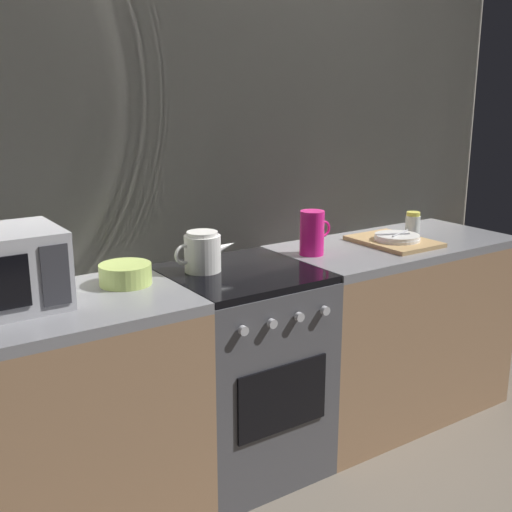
{
  "coord_description": "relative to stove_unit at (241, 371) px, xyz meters",
  "views": [
    {
      "loc": [
        -1.36,
        -2.13,
        1.63
      ],
      "look_at": [
        0.08,
        0.0,
        0.95
      ],
      "focal_mm": 44.76,
      "sensor_mm": 36.0,
      "label": 1
    }
  ],
  "objects": [
    {
      "name": "stove_unit",
      "position": [
        0.0,
        0.0,
        0.0
      ],
      "size": [
        0.6,
        0.63,
        0.9
      ],
      "color": "#4C4C51",
      "rests_on": "ground_plane"
    },
    {
      "name": "mixing_bowl",
      "position": [
        -0.47,
        0.09,
        0.49
      ],
      "size": [
        0.2,
        0.2,
        0.08
      ],
      "primitive_type": "cylinder",
      "color": "#B7D166",
      "rests_on": "counter_left"
    },
    {
      "name": "back_wall",
      "position": [
        0.0,
        0.32,
        0.75
      ],
      "size": [
        3.6,
        0.05,
        2.4
      ],
      "color": "#B2AD9E",
      "rests_on": "ground_plane"
    },
    {
      "name": "dish_pile",
      "position": [
        0.87,
        -0.02,
        0.47
      ],
      "size": [
        0.3,
        0.4,
        0.06
      ],
      "color": "tan",
      "rests_on": "counter_right"
    },
    {
      "name": "counter_left",
      "position": [
        -0.9,
        0.0,
        0.0
      ],
      "size": [
        1.2,
        0.6,
        0.9
      ],
      "color": "#997251",
      "rests_on": "ground_plane"
    },
    {
      "name": "counter_right",
      "position": [
        0.9,
        0.0,
        0.0
      ],
      "size": [
        1.2,
        0.6,
        0.9
      ],
      "color": "#997251",
      "rests_on": "ground_plane"
    },
    {
      "name": "spice_jar",
      "position": [
        1.14,
        0.12,
        0.5
      ],
      "size": [
        0.08,
        0.08,
        0.1
      ],
      "color": "silver",
      "rests_on": "counter_right"
    },
    {
      "name": "ground_plane",
      "position": [
        0.0,
        0.0,
        -0.45
      ],
      "size": [
        8.0,
        8.0,
        0.0
      ],
      "primitive_type": "plane",
      "color": "#6B6054"
    },
    {
      "name": "pitcher",
      "position": [
        0.41,
        0.04,
        0.55
      ],
      "size": [
        0.16,
        0.11,
        0.2
      ],
      "color": "#E5197A",
      "rests_on": "counter_right"
    },
    {
      "name": "kettle",
      "position": [
        -0.13,
        0.08,
        0.53
      ],
      "size": [
        0.28,
        0.15,
        0.17
      ],
      "color": "white",
      "rests_on": "stove_unit"
    }
  ]
}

